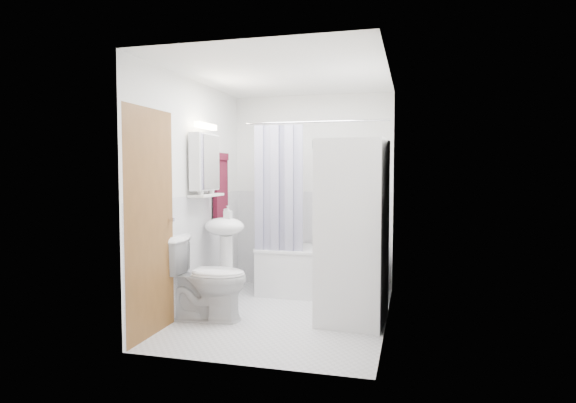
% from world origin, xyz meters
% --- Properties ---
extents(floor, '(2.60, 2.60, 0.00)m').
position_xyz_m(floor, '(0.00, 0.00, 0.00)').
color(floor, silver).
rests_on(floor, ground).
extents(room_walls, '(2.60, 2.60, 2.60)m').
position_xyz_m(room_walls, '(0.00, 0.00, 1.49)').
color(room_walls, white).
rests_on(room_walls, ground).
extents(wainscot, '(1.98, 2.58, 2.58)m').
position_xyz_m(wainscot, '(0.00, 0.29, 0.60)').
color(wainscot, white).
rests_on(wainscot, ground).
extents(door, '(0.05, 2.00, 2.00)m').
position_xyz_m(door, '(-0.95, -0.55, 1.00)').
color(door, brown).
rests_on(door, ground).
extents(bathtub, '(1.44, 0.68, 0.55)m').
position_xyz_m(bathtub, '(0.18, 0.92, 0.30)').
color(bathtub, white).
rests_on(bathtub, ground).
extents(tub_spout, '(0.04, 0.12, 0.04)m').
position_xyz_m(tub_spout, '(0.38, 1.25, 0.87)').
color(tub_spout, silver).
rests_on(tub_spout, room_walls).
extents(curtain_rod, '(1.62, 0.02, 0.02)m').
position_xyz_m(curtain_rod, '(0.18, 0.64, 2.00)').
color(curtain_rod, silver).
rests_on(curtain_rod, room_walls).
extents(shower_curtain, '(0.55, 0.02, 1.45)m').
position_xyz_m(shower_curtain, '(-0.25, 0.64, 1.25)').
color(shower_curtain, '#161345').
rests_on(shower_curtain, curtain_rod).
extents(sink, '(0.44, 0.37, 1.04)m').
position_xyz_m(sink, '(-0.75, 0.27, 0.70)').
color(sink, white).
rests_on(sink, ground).
extents(medicine_cabinet, '(0.13, 0.50, 0.71)m').
position_xyz_m(medicine_cabinet, '(-0.90, 0.10, 1.57)').
color(medicine_cabinet, white).
rests_on(medicine_cabinet, room_walls).
extents(shelf, '(0.18, 0.54, 0.02)m').
position_xyz_m(shelf, '(-0.89, 0.10, 1.20)').
color(shelf, silver).
rests_on(shelf, room_walls).
extents(shower_caddy, '(0.22, 0.06, 0.02)m').
position_xyz_m(shower_caddy, '(0.43, 1.24, 1.15)').
color(shower_caddy, silver).
rests_on(shower_caddy, room_walls).
extents(towel, '(0.07, 0.33, 0.80)m').
position_xyz_m(towel, '(-0.94, 0.61, 1.29)').
color(towel, '#4D121D').
rests_on(towel, room_walls).
extents(washer_dryer, '(0.67, 0.66, 1.75)m').
position_xyz_m(washer_dryer, '(0.68, -0.05, 0.88)').
color(washer_dryer, white).
rests_on(washer_dryer, ground).
extents(toilet, '(0.87, 0.55, 0.81)m').
position_xyz_m(toilet, '(-0.72, -0.31, 0.40)').
color(toilet, white).
rests_on(toilet, ground).
extents(soap_pump, '(0.08, 0.17, 0.08)m').
position_xyz_m(soap_pump, '(-0.71, 0.25, 0.95)').
color(soap_pump, gray).
rests_on(soap_pump, sink).
extents(shelf_bottle, '(0.07, 0.18, 0.07)m').
position_xyz_m(shelf_bottle, '(-0.89, -0.05, 1.25)').
color(shelf_bottle, gray).
rests_on(shelf_bottle, shelf).
extents(shelf_cup, '(0.10, 0.09, 0.10)m').
position_xyz_m(shelf_cup, '(-0.89, 0.22, 1.26)').
color(shelf_cup, gray).
rests_on(shelf_cup, shelf).
extents(shampoo_a, '(0.13, 0.17, 0.13)m').
position_xyz_m(shampoo_a, '(0.35, 1.24, 1.23)').
color(shampoo_a, gray).
rests_on(shampoo_a, shower_caddy).
extents(shampoo_b, '(0.08, 0.21, 0.08)m').
position_xyz_m(shampoo_b, '(0.47, 1.24, 1.20)').
color(shampoo_b, '#26399A').
rests_on(shampoo_b, shower_caddy).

